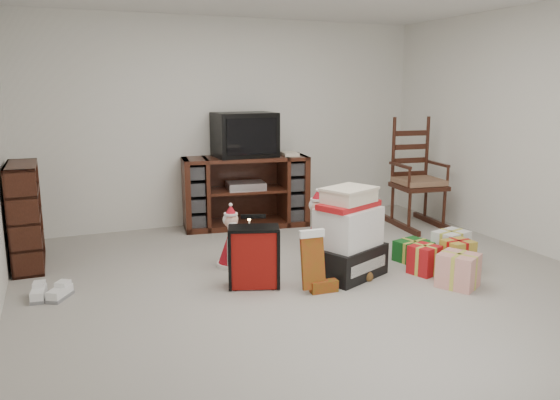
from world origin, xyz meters
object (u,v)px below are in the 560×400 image
object	(u,v)px
tv_stand	(245,191)
sneaker_pair	(49,294)
rocking_chair	(415,188)
mrs_claus_figurine	(231,243)
teddy_bear	(357,263)
crt_television	(245,135)
bookshelf	(26,217)
gift_pile	(348,239)
santa_figurine	(317,229)
gift_cluster	(438,256)
red_suitcase	(254,257)

from	to	relation	value
tv_stand	sneaker_pair	distance (m)	2.80
rocking_chair	mrs_claus_figurine	distance (m)	2.66
teddy_bear	tv_stand	bearing A→B (deg)	98.03
rocking_chair	teddy_bear	bearing A→B (deg)	-132.93
tv_stand	mrs_claus_figurine	size ratio (longest dim) A/B	2.58
sneaker_pair	crt_television	distance (m)	2.99
bookshelf	rocking_chair	distance (m)	4.36
gift_pile	teddy_bear	size ratio (longest dim) A/B	2.36
santa_figurine	sneaker_pair	xyz separation A→B (m)	(-2.57, -0.32, -0.21)
gift_cluster	rocking_chair	bearing A→B (deg)	61.24
bookshelf	mrs_claus_figurine	bearing A→B (deg)	-23.10
rocking_chair	gift_cluster	xyz separation A→B (m)	(-0.83, -1.51, -0.33)
bookshelf	gift_pile	xyz separation A→B (m)	(2.68, -1.42, -0.13)
tv_stand	sneaker_pair	xyz separation A→B (m)	(-2.24, -1.64, -0.38)
gift_pile	crt_television	bearing A→B (deg)	73.57
bookshelf	gift_cluster	xyz separation A→B (m)	(3.53, -1.62, -0.33)
gift_pile	red_suitcase	world-z (taller)	gift_pile
mrs_claus_figurine	santa_figurine	bearing A→B (deg)	5.63
bookshelf	crt_television	world-z (taller)	crt_television
teddy_bear	gift_cluster	distance (m)	0.81
rocking_chair	sneaker_pair	xyz separation A→B (m)	(-4.18, -0.88, -0.42)
mrs_claus_figurine	sneaker_pair	distance (m)	1.64
teddy_bear	sneaker_pair	xyz separation A→B (m)	(-2.55, 0.53, -0.10)
bookshelf	tv_stand	bearing A→B (deg)	15.08
tv_stand	crt_television	xyz separation A→B (m)	(0.00, 0.01, 0.69)
bookshelf	sneaker_pair	xyz separation A→B (m)	(0.18, -0.99, -0.43)
teddy_bear	crt_television	distance (m)	2.41
gift_pile	red_suitcase	distance (m)	0.88
rocking_chair	santa_figurine	bearing A→B (deg)	-154.55
bookshelf	red_suitcase	xyz separation A→B (m)	(1.81, -1.36, -0.21)
gift_cluster	crt_television	xyz separation A→B (m)	(-1.11, 2.28, 0.98)
teddy_bear	sneaker_pair	distance (m)	2.61
mrs_claus_figurine	sneaker_pair	size ratio (longest dim) A/B	1.73
bookshelf	teddy_bear	world-z (taller)	bookshelf
mrs_claus_figurine	gift_cluster	size ratio (longest dim) A/B	0.63
sneaker_pair	mrs_claus_figurine	bearing A→B (deg)	24.58
mrs_claus_figurine	crt_television	xyz separation A→B (m)	(0.63, 1.42, 0.89)
mrs_claus_figurine	gift_pile	bearing A→B (deg)	-36.28
red_suitcase	crt_television	world-z (taller)	crt_television
rocking_chair	teddy_bear	xyz separation A→B (m)	(-1.64, -1.41, -0.32)
gift_pile	mrs_claus_figurine	bearing A→B (deg)	120.12
rocking_chair	santa_figurine	distance (m)	1.73
gift_pile	santa_figurine	size ratio (longest dim) A/B	1.22
santa_figurine	sneaker_pair	distance (m)	2.60
tv_stand	santa_figurine	xyz separation A→B (m)	(0.33, -1.32, -0.18)
red_suitcase	crt_television	xyz separation A→B (m)	(0.62, 2.02, 0.85)
mrs_claus_figurine	crt_television	size ratio (longest dim) A/B	0.84
gift_cluster	santa_figurine	bearing A→B (deg)	129.63
bookshelf	red_suitcase	bearing A→B (deg)	-36.99
gift_cluster	red_suitcase	bearing A→B (deg)	171.44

